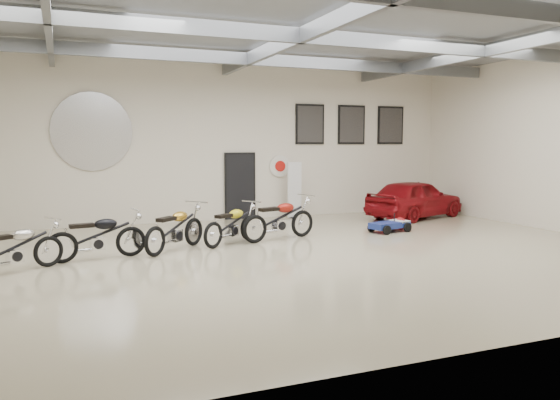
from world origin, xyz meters
name	(u,v)px	position (x,y,z in m)	size (l,w,h in m)	color
floor	(300,254)	(0.00, 0.00, 0.00)	(16.00, 12.00, 0.01)	tan
ceiling	(301,24)	(0.00, 0.00, 5.00)	(16.00, 12.00, 0.01)	slate
back_wall	(224,142)	(0.00, 6.00, 2.50)	(16.00, 0.02, 5.00)	silver
ceiling_beams	(301,36)	(0.00, 0.00, 4.75)	(15.80, 11.80, 0.32)	slate
door	(240,187)	(0.50, 5.95, 1.05)	(0.92, 0.08, 2.10)	black
logo_plaque	(92,132)	(-4.00, 5.95, 2.80)	(2.30, 0.06, 1.16)	silver
poster_left	(310,124)	(3.00, 5.96, 3.10)	(1.05, 0.08, 1.35)	black
poster_mid	(351,125)	(4.60, 5.96, 3.10)	(1.05, 0.08, 1.35)	black
poster_right	(390,125)	(6.20, 5.96, 3.10)	(1.05, 0.08, 1.35)	black
oil_sign	(280,166)	(1.90, 5.95, 1.70)	(0.72, 0.10, 0.72)	white
banner_stand	(295,190)	(2.24, 5.50, 0.93)	(0.50, 0.20, 1.86)	white
motorcycle_silver	(14,247)	(-5.76, 0.41, 0.50)	(1.93, 0.60, 1.00)	silver
motorcycle_black	(97,235)	(-4.22, 1.07, 0.53)	(2.03, 0.63, 1.05)	silver
motorcycle_gold	(175,228)	(-2.50, 1.42, 0.54)	(2.08, 0.65, 1.08)	silver
motorcycle_yellow	(232,224)	(-1.06, 1.74, 0.51)	(1.96, 0.61, 1.02)	silver
motorcycle_red	(279,218)	(0.24, 1.85, 0.57)	(2.18, 0.68, 1.13)	silver
go_kart	(393,222)	(3.67, 1.88, 0.26)	(1.46, 0.66, 0.53)	navy
vintage_car	(415,199)	(5.90, 3.96, 0.64)	(3.77, 1.52, 1.28)	maroon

